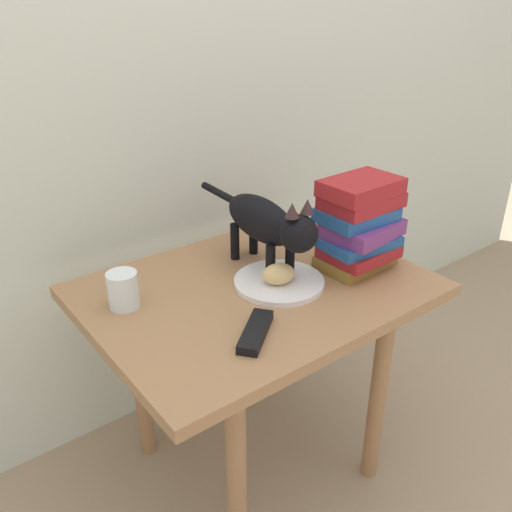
% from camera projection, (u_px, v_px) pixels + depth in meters
% --- Properties ---
extents(ground_plane, '(6.00, 6.00, 0.00)m').
position_uv_depth(ground_plane, '(256.00, 460.00, 1.58)').
color(ground_plane, gray).
extents(back_panel, '(4.00, 0.04, 2.20)m').
position_uv_depth(back_panel, '(156.00, 49.00, 1.39)').
color(back_panel, silver).
rests_on(back_panel, ground).
extents(side_table, '(0.81, 0.61, 0.59)m').
position_uv_depth(side_table, '(256.00, 314.00, 1.35)').
color(side_table, '#9E724C').
rests_on(side_table, ground).
extents(plate, '(0.22, 0.22, 0.01)m').
position_uv_depth(plate, '(279.00, 282.00, 1.32)').
color(plate, white).
rests_on(plate, side_table).
extents(bread_roll, '(0.09, 0.08, 0.05)m').
position_uv_depth(bread_roll, '(279.00, 274.00, 1.29)').
color(bread_roll, '#E0BC7A').
rests_on(bread_roll, plate).
extents(cat, '(0.10, 0.48, 0.23)m').
position_uv_depth(cat, '(267.00, 223.00, 1.33)').
color(cat, black).
rests_on(cat, side_table).
extents(book_stack, '(0.21, 0.17, 0.24)m').
position_uv_depth(book_stack, '(359.00, 225.00, 1.35)').
color(book_stack, olive).
rests_on(book_stack, side_table).
extents(candle_jar, '(0.07, 0.07, 0.08)m').
position_uv_depth(candle_jar, '(123.00, 292.00, 1.21)').
color(candle_jar, silver).
rests_on(candle_jar, side_table).
extents(tv_remote, '(0.14, 0.13, 0.02)m').
position_uv_depth(tv_remote, '(256.00, 332.00, 1.12)').
color(tv_remote, black).
rests_on(tv_remote, side_table).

